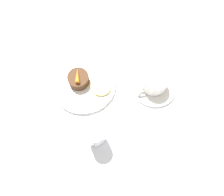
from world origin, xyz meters
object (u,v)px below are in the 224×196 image
Objects in this scene: dinner_plate at (84,83)px; wine_glass at (95,135)px; dessert_cake at (78,79)px; fork at (47,108)px; coffee_cup at (155,82)px.

wine_glass reaches higher than dinner_plate.
fork is at bearing 16.18° from dessert_cake.
fork is 0.14m from dessert_cake.
dinner_plate is 0.03m from dessert_cake.
wine_glass is 1.43× the size of dessert_cake.
coffee_cup is 0.27m from wine_glass.
dinner_plate is at bearing -28.41° from coffee_cup.
dinner_plate reaches higher than fork.
dinner_plate is 2.15× the size of wine_glass.
dinner_plate is at bearing -169.41° from fork.
dessert_cake reaches higher than fork.
dinner_plate is 0.21m from wine_glass.
dessert_cake is at bearing -97.92° from wine_glass.
fork is at bearing -13.67° from coffee_cup.
coffee_cup is at bearing 166.33° from fork.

